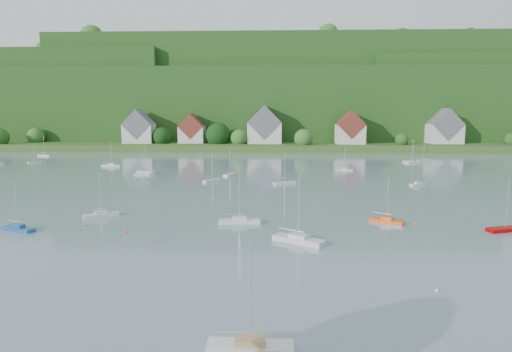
# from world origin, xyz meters

# --- Properties ---
(far_shore_strip) EXTENTS (600.00, 60.00, 3.00)m
(far_shore_strip) POSITION_xyz_m (0.00, 200.00, 1.50)
(far_shore_strip) COLOR #30531F
(far_shore_strip) RESTS_ON ground
(forested_ridge) EXTENTS (620.00, 181.22, 69.89)m
(forested_ridge) POSITION_xyz_m (0.39, 268.57, 22.89)
(forested_ridge) COLOR #1A3F14
(forested_ridge) RESTS_ON ground
(village_building_0) EXTENTS (14.00, 10.40, 16.00)m
(village_building_0) POSITION_xyz_m (-55.00, 187.00, 9.51)
(village_building_0) COLOR beige
(village_building_0) RESTS_ON far_shore_strip
(village_building_1) EXTENTS (12.00, 9.36, 14.00)m
(village_building_1) POSITION_xyz_m (-30.00, 189.00, 8.75)
(village_building_1) COLOR beige
(village_building_1) RESTS_ON far_shore_strip
(village_building_2) EXTENTS (16.00, 11.44, 18.00)m
(village_building_2) POSITION_xyz_m (5.00, 188.00, 10.27)
(village_building_2) COLOR beige
(village_building_2) RESTS_ON far_shore_strip
(village_building_3) EXTENTS (13.00, 10.40, 15.50)m
(village_building_3) POSITION_xyz_m (45.00, 186.00, 9.43)
(village_building_3) COLOR beige
(village_building_3) RESTS_ON far_shore_strip
(village_building_4) EXTENTS (15.00, 10.40, 16.50)m
(village_building_4) POSITION_xyz_m (90.00, 190.00, 9.59)
(village_building_4) COLOR beige
(village_building_4) RESTS_ON far_shore_strip
(near_sailboat_1) EXTENTS (5.80, 3.41, 7.56)m
(near_sailboat_1) POSITION_xyz_m (-29.84, 43.54, 0.42)
(near_sailboat_1) COLOR #215391
(near_sailboat_1) RESTS_ON ground
(near_sailboat_2) EXTENTS (6.62, 1.96, 8.90)m
(near_sailboat_2) POSITION_xyz_m (7.33, 11.21, 0.46)
(near_sailboat_2) COLOR silver
(near_sailboat_2) RESTS_ON ground
(near_sailboat_3) EXTENTS (6.90, 2.46, 9.13)m
(near_sailboat_3) POSITION_xyz_m (3.57, 49.30, 0.47)
(near_sailboat_3) COLOR silver
(near_sailboat_3) RESTS_ON ground
(near_sailboat_4) EXTENTS (7.35, 5.55, 9.91)m
(near_sailboat_4) POSITION_xyz_m (12.56, 39.18, 0.49)
(near_sailboat_4) COLOR silver
(near_sailboat_4) RESTS_ON ground
(near_sailboat_5) EXTENTS (5.44, 4.49, 7.51)m
(near_sailboat_5) POSITION_xyz_m (27.66, 50.66, 0.42)
(near_sailboat_5) COLOR #ED5A1C
(near_sailboat_5) RESTS_ON ground
(near_sailboat_6) EXTENTS (5.77, 4.43, 7.81)m
(near_sailboat_6) POSITION_xyz_m (-20.69, 52.88, 0.43)
(near_sailboat_6) COLOR silver
(near_sailboat_6) RESTS_ON ground
(near_sailboat_7) EXTENTS (6.20, 3.41, 8.07)m
(near_sailboat_7) POSITION_xyz_m (44.47, 46.27, 0.35)
(near_sailboat_7) COLOR #940202
(near_sailboat_7) RESTS_ON ground
(mooring_buoy_1) EXTENTS (0.38, 0.38, 0.38)m
(mooring_buoy_1) POSITION_xyz_m (25.66, 23.10, 0.00)
(mooring_buoy_1) COLOR silver
(mooring_buoy_1) RESTS_ON ground
(mooring_buoy_2) EXTENTS (0.47, 0.47, 0.47)m
(mooring_buoy_2) POSITION_xyz_m (31.97, 49.76, 0.00)
(mooring_buoy_2) COLOR orange
(mooring_buoy_2) RESTS_ON ground
(mooring_buoy_3) EXTENTS (0.47, 0.47, 0.47)m
(mooring_buoy_3) POSITION_xyz_m (-13.12, 43.15, 0.00)
(mooring_buoy_3) COLOR orange
(mooring_buoy_3) RESTS_ON ground
(mooring_buoy_5) EXTENTS (0.40, 0.40, 0.40)m
(mooring_buoy_5) POSITION_xyz_m (-20.88, 46.63, 0.00)
(mooring_buoy_5) COLOR orange
(mooring_buoy_5) RESTS_ON ground
(far_sailboat_cluster) EXTENTS (194.03, 69.15, 8.71)m
(far_sailboat_cluster) POSITION_xyz_m (13.33, 120.38, 0.37)
(far_sailboat_cluster) COLOR silver
(far_sailboat_cluster) RESTS_ON ground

